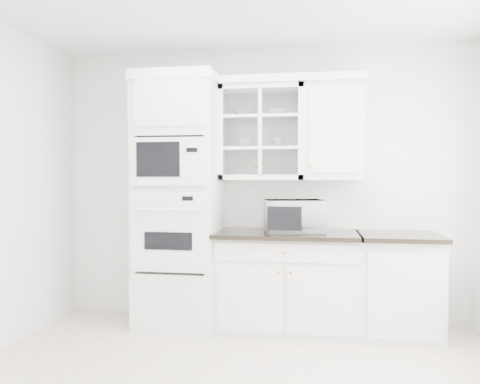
# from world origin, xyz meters

# --- Properties ---
(room_shell) EXTENTS (4.00, 3.50, 2.70)m
(room_shell) POSITION_xyz_m (0.00, 0.43, 1.78)
(room_shell) COLOR white
(room_shell) RESTS_ON ground
(oven_column) EXTENTS (0.76, 0.68, 2.40)m
(oven_column) POSITION_xyz_m (-0.75, 1.42, 1.20)
(oven_column) COLOR white
(oven_column) RESTS_ON ground
(base_cabinet_run) EXTENTS (1.32, 0.67, 0.92)m
(base_cabinet_run) POSITION_xyz_m (0.28, 1.45, 0.46)
(base_cabinet_run) COLOR white
(base_cabinet_run) RESTS_ON ground
(extra_base_cabinet) EXTENTS (0.72, 0.67, 0.92)m
(extra_base_cabinet) POSITION_xyz_m (1.28, 1.45, 0.46)
(extra_base_cabinet) COLOR white
(extra_base_cabinet) RESTS_ON ground
(upper_cabinet_glass) EXTENTS (0.80, 0.33, 0.90)m
(upper_cabinet_glass) POSITION_xyz_m (0.03, 1.58, 1.85)
(upper_cabinet_glass) COLOR white
(upper_cabinet_glass) RESTS_ON room_shell
(upper_cabinet_solid) EXTENTS (0.55, 0.33, 0.90)m
(upper_cabinet_solid) POSITION_xyz_m (0.71, 1.58, 1.85)
(upper_cabinet_solid) COLOR white
(upper_cabinet_solid) RESTS_ON room_shell
(crown_molding) EXTENTS (2.14, 0.38, 0.07)m
(crown_molding) POSITION_xyz_m (-0.07, 1.56, 2.33)
(crown_molding) COLOR white
(crown_molding) RESTS_ON room_shell
(countertop_microwave) EXTENTS (0.60, 0.53, 0.30)m
(countertop_microwave) POSITION_xyz_m (0.34, 1.41, 1.07)
(countertop_microwave) COLOR white
(countertop_microwave) RESTS_ON base_cabinet_run
(bowl_a) EXTENTS (0.24, 0.24, 0.05)m
(bowl_a) POSITION_xyz_m (-0.14, 1.58, 2.03)
(bowl_a) COLOR white
(bowl_a) RESTS_ON upper_cabinet_glass
(bowl_b) EXTENTS (0.25, 0.25, 0.06)m
(bowl_b) POSITION_xyz_m (0.18, 1.59, 2.04)
(bowl_b) COLOR white
(bowl_b) RESTS_ON upper_cabinet_glass
(cup_a) EXTENTS (0.15, 0.15, 0.09)m
(cup_a) POSITION_xyz_m (-0.14, 1.60, 1.76)
(cup_a) COLOR white
(cup_a) RESTS_ON upper_cabinet_glass
(cup_b) EXTENTS (0.13, 0.13, 0.10)m
(cup_b) POSITION_xyz_m (0.18, 1.59, 1.76)
(cup_b) COLOR white
(cup_b) RESTS_ON upper_cabinet_glass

